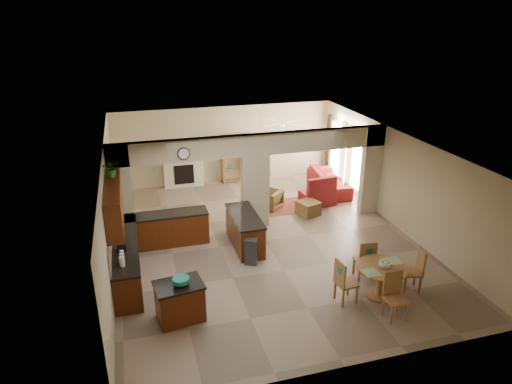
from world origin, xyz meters
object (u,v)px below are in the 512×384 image
object	(u,v)px
armchair	(270,199)
sofa	(329,181)
kitchen_island	(180,301)
dining_table	(381,277)

from	to	relation	value
armchair	sofa	bearing A→B (deg)	160.61
kitchen_island	armchair	bearing A→B (deg)	46.74
armchair	kitchen_island	bearing A→B (deg)	13.86
sofa	armchair	xyz separation A→B (m)	(-2.50, -0.98, -0.04)
sofa	armchair	size ratio (longest dim) A/B	3.51
kitchen_island	armchair	distance (m)	6.02
kitchen_island	sofa	world-z (taller)	kitchen_island
dining_table	armchair	xyz separation A→B (m)	(-0.89, 5.33, -0.20)
kitchen_island	sofa	distance (m)	8.39
kitchen_island	dining_table	xyz separation A→B (m)	(4.37, -0.42, 0.09)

